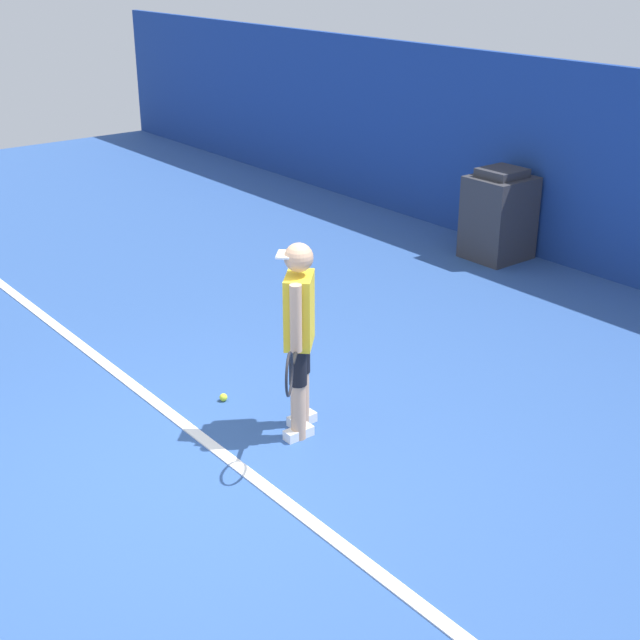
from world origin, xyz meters
The scene contains 5 objects.
ground_plane centered at (0.00, 0.00, 0.00)m, with size 24.00×24.00×0.00m, color #2D5193.
court_baseline centered at (0.00, 0.24, 0.01)m, with size 21.60×0.10×0.01m.
tennis_player centered at (-0.09, 0.91, 0.87)m, with size 0.73×0.72×1.57m.
tennis_ball centered at (-0.90, 0.71, 0.03)m, with size 0.07×0.07×0.07m.
covered_chair centered at (-1.99, 5.39, 0.53)m, with size 0.66×0.71×1.11m.
Camera 1 is at (4.86, -2.80, 3.59)m, focal length 50.00 mm.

